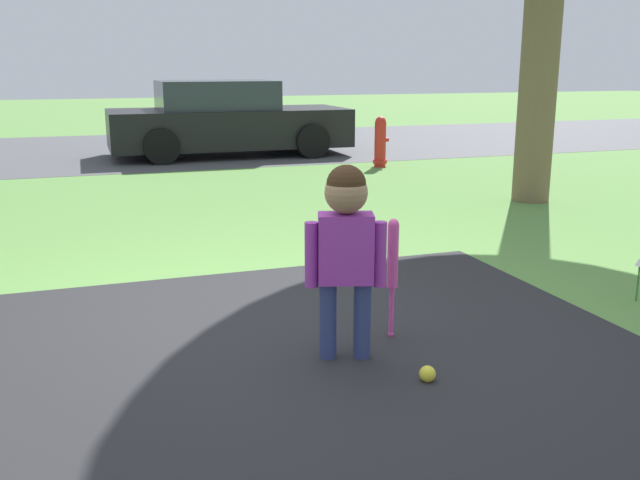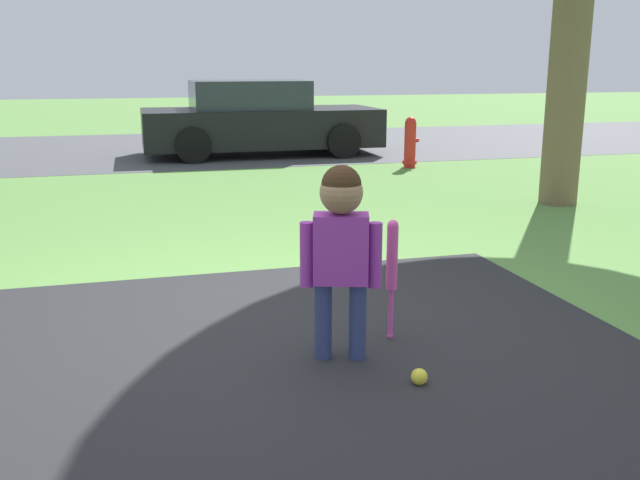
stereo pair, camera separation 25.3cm
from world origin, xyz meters
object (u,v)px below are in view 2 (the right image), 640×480
at_px(sports_ball, 419,377).
at_px(baseball_bat, 392,263).
at_px(fire_hydrant, 410,143).
at_px(parked_car, 258,120).
at_px(child, 341,236).

bearing_deg(sports_ball, baseball_bat, 82.46).
distance_m(sports_ball, fire_hydrant, 7.55).
bearing_deg(parked_car, fire_hydrant, -47.72).
bearing_deg(parked_car, child, -97.11).
bearing_deg(fire_hydrant, sports_ball, -112.09).
height_order(child, sports_ball, child).
relative_size(sports_ball, parked_car, 0.02).
distance_m(sports_ball, parked_car, 9.20).
relative_size(child, parked_car, 0.26).
xyz_separation_m(baseball_bat, parked_car, (0.86, 8.53, 0.14)).
relative_size(baseball_bat, parked_car, 0.17).
bearing_deg(parked_car, sports_ball, -95.05).
height_order(baseball_bat, parked_car, parked_car).
bearing_deg(baseball_bat, parked_car, 84.26).
height_order(fire_hydrant, parked_car, parked_car).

